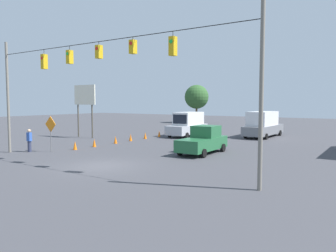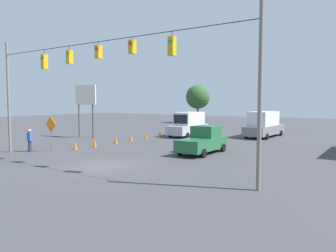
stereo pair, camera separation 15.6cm
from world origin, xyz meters
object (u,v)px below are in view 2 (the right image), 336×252
roadside_billboard (86,100)px  box_truck_grey_oncoming_deep (264,124)px  box_truck_silver_withflow_far (188,124)px  work_zone_sign (51,127)px  traffic_cone_second (95,143)px  traffic_cone_third (116,140)px  pedestrian (30,140)px  traffic_cone_nearest (75,145)px  traffic_cone_fourth (131,137)px  pickup_truck_green_crossing_near (203,141)px  traffic_cone_farthest (160,134)px  traffic_cone_fifth (146,136)px  tree_horizon_left (198,97)px  overhead_signal_span (98,77)px

roadside_billboard → box_truck_grey_oncoming_deep: bearing=-144.7°
box_truck_silver_withflow_far → work_zone_sign: 16.73m
box_truck_grey_oncoming_deep → traffic_cone_second: (9.88, 16.33, -1.07)m
traffic_cone_third → pedestrian: 7.97m
box_truck_grey_oncoming_deep → roadside_billboard: (16.30, 11.55, 2.79)m
roadside_billboard → traffic_cone_nearest: bearing=132.7°
traffic_cone_third → pedestrian: size_ratio=0.39×
traffic_cone_fourth → pickup_truck_green_crossing_near: bearing=163.3°
traffic_cone_third → traffic_cone_farthest: 7.25m
box_truck_grey_oncoming_deep → traffic_cone_farthest: box_truck_grey_oncoming_deep is taller
box_truck_silver_withflow_far → traffic_cone_nearest: box_truck_silver_withflow_far is taller
box_truck_silver_withflow_far → traffic_cone_fifth: box_truck_silver_withflow_far is taller
tree_horizon_left → box_truck_silver_withflow_far: bearing=116.3°
box_truck_silver_withflow_far → traffic_cone_third: box_truck_silver_withflow_far is taller
traffic_cone_nearest → traffic_cone_second: size_ratio=1.00×
traffic_cone_nearest → work_zone_sign: size_ratio=0.25×
box_truck_silver_withflow_far → traffic_cone_farthest: bearing=48.1°
traffic_cone_third → work_zone_sign: work_zone_sign is taller
overhead_signal_span → box_truck_silver_withflow_far: bearing=-76.4°
overhead_signal_span → traffic_cone_third: (6.72, -8.66, -5.11)m
traffic_cone_fourth → work_zone_sign: 9.19m
overhead_signal_span → box_truck_grey_oncoming_deep: (-3.16, -22.26, -4.05)m
overhead_signal_span → tree_horizon_left: 42.59m
pickup_truck_green_crossing_near → box_truck_silver_withflow_far: 12.75m
pickup_truck_green_crossing_near → roadside_billboard: (16.10, -2.62, 3.24)m
overhead_signal_span → traffic_cone_fourth: bearing=-58.1°
overhead_signal_span → box_truck_grey_oncoming_deep: overhead_signal_span is taller
traffic_cone_fifth → pickup_truck_green_crossing_near: bearing=151.6°
traffic_cone_nearest → traffic_cone_farthest: same height
traffic_cone_farthest → tree_horizon_left: size_ratio=0.10×
traffic_cone_second → traffic_cone_fourth: 5.11m
traffic_cone_third → traffic_cone_fifth: (0.03, -4.68, 0.00)m
traffic_cone_fifth → traffic_cone_fourth: bearing=87.3°
traffic_cone_fifth → tree_horizon_left: size_ratio=0.10×
box_truck_silver_withflow_far → traffic_cone_nearest: bearing=81.1°
overhead_signal_span → work_zone_sign: (7.51, -2.02, -3.48)m
pedestrian → traffic_cone_farthest: bearing=-98.1°
pickup_truck_green_crossing_near → box_truck_silver_withflow_far: (7.42, -10.36, 0.40)m
traffic_cone_second → pickup_truck_green_crossing_near: bearing=-167.4°
box_truck_silver_withflow_far → traffic_cone_fifth: 5.70m
overhead_signal_span → box_truck_silver_withflow_far: size_ratio=3.11×
traffic_cone_third → tree_horizon_left: (8.30, -31.19, 4.52)m
traffic_cone_fifth → tree_horizon_left: 28.14m
traffic_cone_nearest → tree_horizon_left: 37.27m
traffic_cone_nearest → traffic_cone_fifth: bearing=-90.0°
work_zone_sign → traffic_cone_second: bearing=-101.4°
roadside_billboard → work_zone_sign: (-5.63, 8.69, -2.23)m
pickup_truck_green_crossing_near → tree_horizon_left: size_ratio=0.73×
box_truck_grey_oncoming_deep → work_zone_sign: (10.67, 20.24, 0.56)m
traffic_cone_nearest → tree_horizon_left: size_ratio=0.10×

